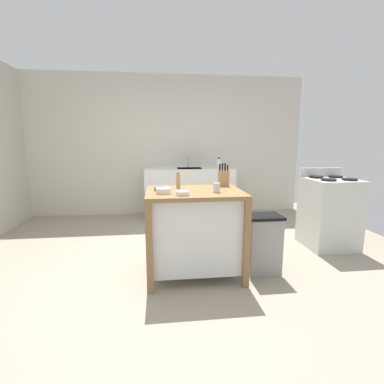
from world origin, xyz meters
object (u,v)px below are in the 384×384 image
at_px(bowl_stoneware_deep, 161,188).
at_px(sink_faucet, 188,161).
at_px(drinking_cup, 216,188).
at_px(stove, 329,212).
at_px(pepper_grinder, 178,180).
at_px(bottle_spray_cleaner, 219,163).
at_px(bowl_ceramic_wide, 183,193).
at_px(knife_block, 224,178).
at_px(bowl_ceramic_small, 164,191).
at_px(trash_bin, 263,244).
at_px(kitchen_island, 194,228).

distance_m(bowl_stoneware_deep, sink_faucet, 2.47).
xyz_separation_m(drinking_cup, stove, (1.66, 0.70, -0.48)).
bearing_deg(pepper_grinder, bottle_spray_cleaner, 66.69).
bearing_deg(sink_faucet, bowl_ceramic_wide, -97.22).
xyz_separation_m(knife_block, bottle_spray_cleaner, (0.37, 1.96, 0.01)).
distance_m(knife_block, bowl_ceramic_small, 0.78).
bearing_deg(sink_faucet, bottle_spray_cleaner, -23.56).
bearing_deg(bottle_spray_cleaner, stove, -55.38).
xyz_separation_m(bowl_stoneware_deep, bottle_spray_cleaner, (1.06, 2.18, 0.08)).
bearing_deg(trash_bin, bowl_stoneware_deep, 174.04).
relative_size(sink_faucet, bottle_spray_cleaner, 1.15).
distance_m(sink_faucet, bottle_spray_cleaner, 0.57).
distance_m(bowl_ceramic_wide, sink_faucet, 2.72).
xyz_separation_m(bowl_ceramic_wide, bottle_spray_cleaner, (0.87, 2.46, 0.08)).
distance_m(bowl_ceramic_small, pepper_grinder, 0.36).
relative_size(drinking_cup, trash_bin, 0.15).
bearing_deg(sink_faucet, knife_block, -85.83).
distance_m(drinking_cup, stove, 1.87).
xyz_separation_m(bowl_ceramic_small, bowl_stoneware_deep, (-0.03, 0.17, -0.00)).
height_order(bowl_ceramic_small, sink_faucet, sink_faucet).
bearing_deg(trash_bin, bottle_spray_cleaner, 89.84).
bearing_deg(pepper_grinder, trash_bin, -16.19).
relative_size(knife_block, stove, 0.25).
xyz_separation_m(bowl_ceramic_small, bottle_spray_cleaner, (1.04, 2.35, 0.07)).
xyz_separation_m(pepper_grinder, stove, (2.02, 0.39, -0.52)).
height_order(kitchen_island, trash_bin, kitchen_island).
relative_size(kitchen_island, stove, 0.94).
height_order(bowl_ceramic_wide, bowl_stoneware_deep, bowl_stoneware_deep).
bearing_deg(kitchen_island, bowl_ceramic_small, -158.76).
bearing_deg(knife_block, kitchen_island, -143.41).
distance_m(knife_block, bowl_stoneware_deep, 0.74).
bearing_deg(sink_faucet, bowl_stoneware_deep, -102.60).
height_order(bowl_ceramic_wide, stove, stove).
distance_m(kitchen_island, knife_block, 0.66).
relative_size(bowl_ceramic_small, sink_faucet, 0.68).
relative_size(kitchen_island, bowl_ceramic_wide, 7.67).
height_order(bowl_ceramic_small, bowl_ceramic_wide, bowl_ceramic_small).
distance_m(knife_block, bowl_ceramic_wide, 0.71).
bearing_deg(kitchen_island, drinking_cup, -29.96).
xyz_separation_m(knife_block, stove, (1.50, 0.31, -0.52)).
distance_m(pepper_grinder, bottle_spray_cleaner, 2.22).
relative_size(bowl_ceramic_wide, sink_faucet, 0.57).
relative_size(bowl_stoneware_deep, bottle_spray_cleaner, 0.72).
height_order(kitchen_island, bowl_stoneware_deep, bowl_stoneware_deep).
bearing_deg(bowl_stoneware_deep, drinking_cup, -17.18).
bearing_deg(bowl_ceramic_small, sink_faucet, 78.74).
height_order(bowl_ceramic_small, pepper_grinder, pepper_grinder).
bearing_deg(bowl_stoneware_deep, stove, 13.54).
relative_size(bowl_stoneware_deep, sink_faucet, 0.63).
relative_size(bowl_ceramic_wide, drinking_cup, 1.36).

